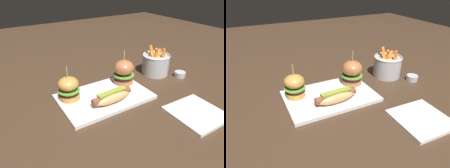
{
  "view_description": "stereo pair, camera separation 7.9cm",
  "coord_description": "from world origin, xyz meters",
  "views": [
    {
      "loc": [
        -0.34,
        -0.59,
        0.44
      ],
      "look_at": [
        0.04,
        0.0,
        0.05
      ],
      "focal_mm": 32.18,
      "sensor_mm": 36.0,
      "label": 1
    },
    {
      "loc": [
        -0.27,
        -0.63,
        0.44
      ],
      "look_at": [
        0.04,
        0.0,
        0.05
      ],
      "focal_mm": 32.18,
      "sensor_mm": 36.0,
      "label": 2
    }
  ],
  "objects": [
    {
      "name": "platter_main",
      "position": [
        0.0,
        0.0,
        0.01
      ],
      "size": [
        0.35,
        0.23,
        0.01
      ],
      "primitive_type": "cube",
      "color": "white",
      "rests_on": "ground"
    },
    {
      "name": "fries_bucket",
      "position": [
        0.33,
        0.06,
        0.05
      ],
      "size": [
        0.13,
        0.13,
        0.14
      ],
      "color": "#B7BABF",
      "rests_on": "ground"
    },
    {
      "name": "side_plate",
      "position": [
        0.22,
        -0.27,
        0.01
      ],
      "size": [
        0.18,
        0.18,
        0.01
      ],
      "primitive_type": "cube",
      "rotation": [
        0.0,
        0.0,
        -0.03
      ],
      "color": "white",
      "rests_on": "ground"
    },
    {
      "name": "ground_plane",
      "position": [
        0.0,
        0.0,
        0.0
      ],
      "size": [
        3.0,
        3.0,
        0.0
      ],
      "primitive_type": "plane",
      "color": "#422D1E"
    },
    {
      "name": "sauce_ramekin",
      "position": [
        0.41,
        -0.03,
        0.01
      ],
      "size": [
        0.05,
        0.05,
        0.02
      ],
      "color": "#B7BABF",
      "rests_on": "ground"
    },
    {
      "name": "slider_left",
      "position": [
        -0.13,
        0.05,
        0.06
      ],
      "size": [
        0.08,
        0.08,
        0.14
      ],
      "color": "gold",
      "rests_on": "platter_main"
    },
    {
      "name": "hot_dog",
      "position": [
        0.0,
        -0.05,
        0.04
      ],
      "size": [
        0.17,
        0.07,
        0.05
      ],
      "color": "tan",
      "rests_on": "platter_main"
    },
    {
      "name": "slider_right",
      "position": [
        0.13,
        0.05,
        0.07
      ],
      "size": [
        0.09,
        0.09,
        0.15
      ],
      "color": "#B2683D",
      "rests_on": "platter_main"
    }
  ]
}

